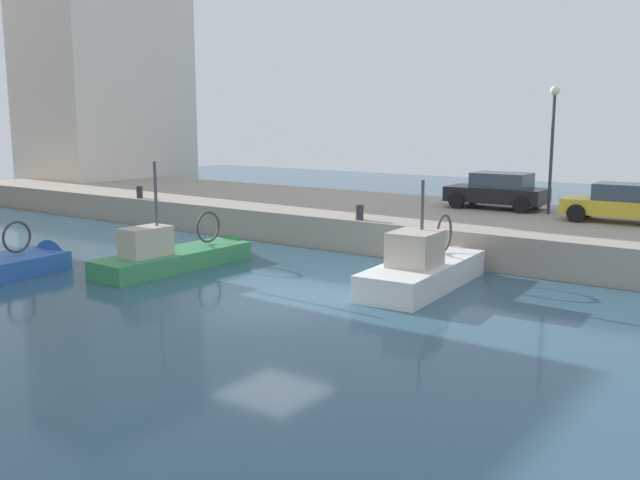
{
  "coord_description": "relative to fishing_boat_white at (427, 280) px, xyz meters",
  "views": [
    {
      "loc": [
        -14.1,
        -11.7,
        4.87
      ],
      "look_at": [
        3.04,
        0.66,
        1.2
      ],
      "focal_mm": 39.8,
      "sensor_mm": 36.0,
      "label": 1
    }
  ],
  "objects": [
    {
      "name": "mooring_bollard_north",
      "position": [
        3.13,
        16.38,
        1.33
      ],
      "size": [
        0.28,
        0.28,
        0.55
      ],
      "primitive_type": "cylinder",
      "color": "#2D2D33",
      "rests_on": "quay_wall"
    },
    {
      "name": "fishing_boat_green",
      "position": [
        -2.41,
        7.78,
        -0.02
      ],
      "size": [
        6.39,
        2.04,
        4.26
      ],
      "color": "#388951",
      "rests_on": "ground"
    },
    {
      "name": "fishing_boat_white",
      "position": [
        0.0,
        0.0,
        0.0
      ],
      "size": [
        6.3,
        2.17,
        3.94
      ],
      "color": "white",
      "rests_on": "ground"
    },
    {
      "name": "quay_streetlamp",
      "position": [
        8.78,
        -0.62,
        4.31
      ],
      "size": [
        0.36,
        0.36,
        4.83
      ],
      "color": "#38383D",
      "rests_on": "quay_wall"
    },
    {
      "name": "waterfront_building_central",
      "position": [
        10.52,
        28.05,
        7.4
      ],
      "size": [
        9.51,
        6.89,
        15.06
      ],
      "color": "silver",
      "rests_on": "ground"
    },
    {
      "name": "mooring_bollard_mid",
      "position": [
        3.13,
        4.38,
        1.33
      ],
      "size": [
        0.28,
        0.28,
        0.55
      ],
      "primitive_type": "cylinder",
      "color": "#2D2D33",
      "rests_on": "quay_wall"
    },
    {
      "name": "parked_car_black",
      "position": [
        9.13,
        1.57,
        1.8
      ],
      "size": [
        2.14,
        3.98,
        1.46
      ],
      "color": "black",
      "rests_on": "quay_wall"
    },
    {
      "name": "water_surface",
      "position": [
        -4.22,
        2.38,
        -0.15
      ],
      "size": [
        80.0,
        80.0,
        0.0
      ],
      "primitive_type": "plane",
      "color": "#2D5166",
      "rests_on": "ground"
    },
    {
      "name": "parked_car_yellow",
      "position": [
        8.0,
        -3.49,
        1.76
      ],
      "size": [
        1.99,
        3.96,
        1.38
      ],
      "color": "gold",
      "rests_on": "quay_wall"
    },
    {
      "name": "quay_wall",
      "position": [
        7.28,
        2.38,
        0.45
      ],
      "size": [
        9.0,
        56.0,
        1.2
      ],
      "primitive_type": "cube",
      "color": "#9E9384",
      "rests_on": "ground"
    }
  ]
}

